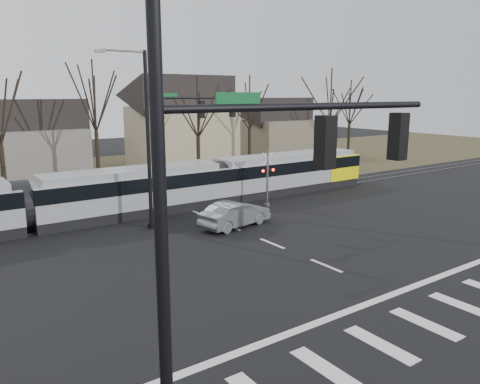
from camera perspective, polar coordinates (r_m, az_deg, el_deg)
ground at (r=21.12m, az=14.35°, el=-10.28°), size 140.00×140.00×0.00m
grass_verge at (r=47.69m, az=-16.03°, el=1.97°), size 140.00×28.00×0.01m
crosswalk at (r=19.01m, az=23.74°, el=-13.51°), size 27.00×2.60×0.01m
stop_line at (r=20.10m, az=18.31°, el=-11.68°), size 28.00×0.35×0.01m
lane_dashes at (r=33.23m, az=-6.93°, el=-1.83°), size 0.18×30.00×0.01m
rail_pair at (r=33.05m, az=-6.77°, el=-1.86°), size 90.00×1.52×0.06m
tram at (r=31.31m, az=-13.17°, el=0.23°), size 40.72×3.02×3.09m
sedan at (r=28.04m, az=-0.58°, el=-2.70°), size 3.46×5.34×1.55m
signal_pole_near_left at (r=8.32m, az=0.35°, el=-2.98°), size 9.28×0.44×10.20m
signal_pole_far at (r=28.16m, az=-8.19°, el=7.41°), size 9.28×0.44×10.20m
rail_crossing_signal at (r=32.88m, az=3.36°, el=1.44°), size 1.08×0.36×4.00m
tree_row at (r=42.27m, az=-11.14°, el=7.82°), size 59.20×7.20×10.00m
house_b at (r=49.75m, az=-23.30°, el=6.47°), size 8.64×7.56×7.65m
house_c at (r=51.59m, az=-7.16°, el=8.90°), size 10.80×8.64×10.10m
house_d at (r=61.67m, az=4.51°, el=8.25°), size 8.64×7.56×7.65m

